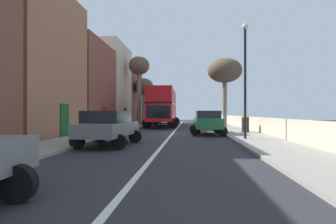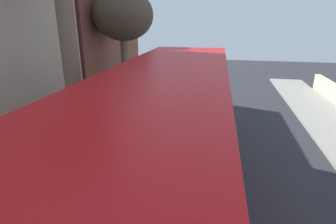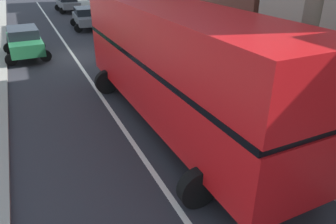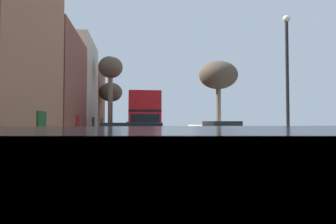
{
  "view_description": "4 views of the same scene",
  "coord_description": "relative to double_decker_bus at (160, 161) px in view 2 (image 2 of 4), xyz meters",
  "views": [
    {
      "loc": [
        1.26,
        -20.38,
        1.52
      ],
      "look_at": [
        -0.94,
        7.45,
        1.63
      ],
      "focal_mm": 29.28,
      "sensor_mm": 36.0,
      "label": 1
    },
    {
      "loc": [
        -0.58,
        5.43,
        5.05
      ],
      "look_at": [
        -2.09,
        12.78,
        2.45
      ],
      "focal_mm": 28.48,
      "sensor_mm": 36.0,
      "label": 2
    },
    {
      "loc": [
        2.62,
        19.01,
        5.38
      ],
      "look_at": [
        -1.15,
        10.84,
        0.95
      ],
      "focal_mm": 34.06,
      "sensor_mm": 36.0,
      "label": 3
    },
    {
      "loc": [
        -2.54,
        -16.66,
        1.64
      ],
      "look_at": [
        0.9,
        10.4,
        2.61
      ],
      "focal_mm": 29.72,
      "sensor_mm": 36.0,
      "label": 4
    }
  ],
  "objects": [
    {
      "name": "street_tree_left_0",
      "position": [
        -3.52,
        7.7,
        2.79
      ],
      "size": [
        2.78,
        2.78,
        6.31
      ],
      "color": "#7A6B56",
      "rests_on": "sidewalk_left"
    },
    {
      "name": "double_decker_bus",
      "position": [
        0.0,
        0.0,
        0.0
      ],
      "size": [
        3.7,
        11.36,
        4.06
      ],
      "color": "red",
      "rests_on": "ground"
    },
    {
      "name": "parked_car_grey_left_3",
      "position": [
        -0.8,
        10.42,
        -1.42
      ],
      "size": [
        2.58,
        4.14,
        1.65
      ],
      "color": "slate",
      "rests_on": "ground"
    }
  ]
}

